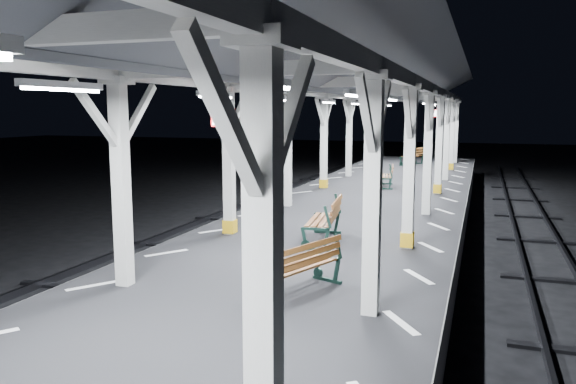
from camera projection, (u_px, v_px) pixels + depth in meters
The scene contains 10 objects.
ground at pixel (283, 316), 10.46m from camera, with size 120.00×120.00×0.00m, color black.
platform at pixel (283, 290), 10.39m from camera, with size 6.00×50.00×1.00m, color black.
hazard_stripes_left at pixel (167, 253), 11.11m from camera, with size 1.00×48.00×0.01m, color silver.
hazard_stripes_right at pixel (419, 277), 9.52m from camera, with size 1.00×48.00×0.01m, color silver.
track_left at pixel (64, 285), 12.07m from camera, with size 2.20×60.00×0.16m.
canopy at pixel (282, 67), 9.79m from camera, with size 5.40×49.00×4.65m.
bench_near at pixel (303, 265), 8.59m from camera, with size 1.09×1.66×0.85m.
bench_mid at pixel (327, 219), 12.00m from camera, with size 0.85×1.80×0.94m.
bench_far at pixel (388, 175), 20.65m from camera, with size 0.77×1.55×0.80m.
bench_extra at pixel (414, 156), 28.94m from camera, with size 1.12×1.78×0.90m.
Camera 1 is at (3.37, -9.43, 3.80)m, focal length 35.00 mm.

